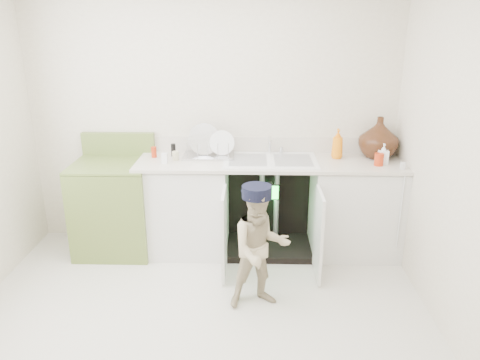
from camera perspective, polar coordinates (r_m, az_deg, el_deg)
name	(u,v)px	position (r m, az deg, el deg)	size (l,w,h in m)	color
ground	(199,324)	(3.62, -5.05, -17.08)	(3.50, 3.50, 0.00)	beige
room_shell	(193,162)	(3.05, -5.73, 2.23)	(6.00, 5.50, 1.26)	silver
counter_run	(275,202)	(4.43, 4.24, -2.71)	(2.44, 1.02, 1.28)	silver
avocado_stove	(115,205)	(4.60, -14.98, -3.00)	(0.70, 0.65, 1.09)	olive
repair_worker	(260,247)	(3.57, 2.46, -8.16)	(0.55, 0.83, 0.98)	#C6B38E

